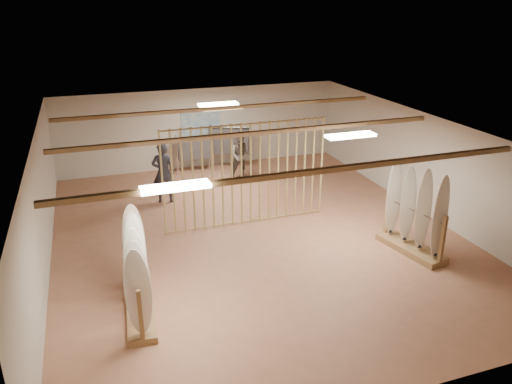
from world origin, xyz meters
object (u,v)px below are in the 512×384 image
object	(u,v)px
rack_right	(414,224)
clothing_rack_a	(195,148)
clothing_rack_b	(230,141)
shopper_a	(163,169)
shopper_b	(241,153)
rack_left	(137,281)

from	to	relation	value
rack_right	clothing_rack_a	bearing A→B (deg)	104.52
clothing_rack_b	shopper_a	size ratio (longest dim) A/B	0.74
clothing_rack_a	shopper_a	xyz separation A→B (m)	(-1.46, -2.37, 0.18)
clothing_rack_a	clothing_rack_b	size ratio (longest dim) A/B	0.86
rack_right	shopper_a	world-z (taller)	rack_right
clothing_rack_a	shopper_b	xyz separation A→B (m)	(1.29, -1.27, 0.07)
rack_left	clothing_rack_b	xyz separation A→B (m)	(4.14, 7.76, 0.36)
shopper_a	shopper_b	xyz separation A→B (m)	(2.75, 1.10, -0.11)
rack_right	shopper_b	xyz separation A→B (m)	(-2.36, 6.19, 0.22)
rack_left	shopper_b	bearing A→B (deg)	61.41
shopper_b	shopper_a	bearing A→B (deg)	-147.37
rack_right	clothing_rack_a	xyz separation A→B (m)	(-3.65, 7.46, 0.15)
clothing_rack_a	shopper_b	bearing A→B (deg)	-40.82
rack_left	shopper_a	world-z (taller)	shopper_a
rack_left	clothing_rack_b	world-z (taller)	rack_left
rack_left	shopper_b	distance (m)	7.70
rack_left	clothing_rack_b	distance (m)	8.80
rack_right	shopper_b	distance (m)	6.62
rack_left	clothing_rack_b	size ratio (longest dim) A/B	1.54
clothing_rack_a	shopper_b	world-z (taller)	shopper_b
rack_right	clothing_rack_b	world-z (taller)	rack_right
clothing_rack_a	rack_left	bearing A→B (deg)	-106.53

